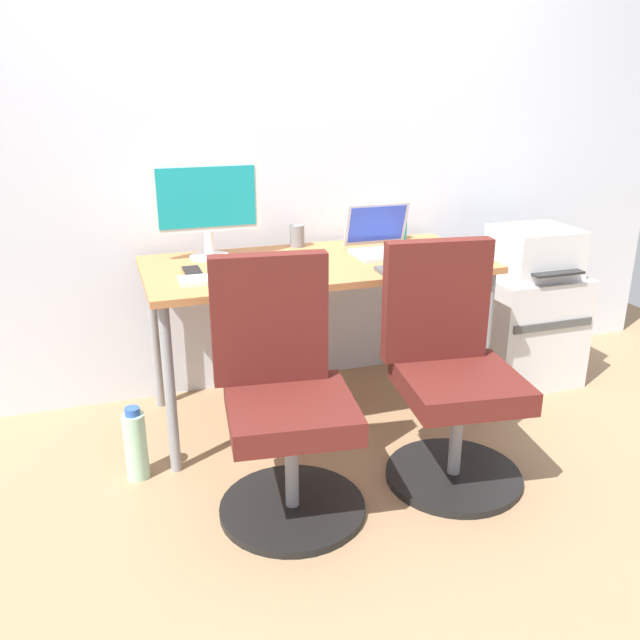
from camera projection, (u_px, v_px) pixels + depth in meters
ground_plane at (317, 411)px, 3.24m from camera, size 5.28×5.28×0.00m
back_wall at (287, 126)px, 3.18m from camera, size 4.40×0.04×2.60m
desk at (316, 276)px, 3.01m from camera, size 1.52×0.71×0.75m
office_chair_left at (284, 402)px, 2.40m from camera, size 0.54×0.54×0.94m
office_chair_right at (450, 377)px, 2.60m from camera, size 0.54×0.54×0.94m
side_cabinet at (526, 328)px, 3.50m from camera, size 0.50×0.42×0.58m
printer at (535, 252)px, 3.36m from camera, size 0.38×0.40×0.24m
water_bottle_on_floor at (136, 445)px, 2.65m from camera, size 0.09×0.09×0.31m
desktop_monitor at (207, 203)px, 2.96m from camera, size 0.48×0.18×0.43m
open_laptop at (383, 241)px, 3.12m from camera, size 0.31×0.28×0.22m
keyboard_by_monitor at (222, 278)px, 2.70m from camera, size 0.34×0.12×0.02m
keyboard_by_laptop at (416, 268)px, 2.84m from camera, size 0.34×0.12×0.02m
mouse_by_monitor at (429, 243)px, 3.25m from camera, size 0.06×0.10×0.03m
mouse_by_laptop at (451, 247)px, 3.17m from camera, size 0.06×0.10×0.03m
coffee_mug at (399, 230)px, 3.38m from camera, size 0.08×0.08×0.09m
pen_cup at (298, 236)px, 3.23m from camera, size 0.07×0.07×0.10m
phone_near_monitor at (192, 271)px, 2.82m from camera, size 0.07×0.14×0.01m
phone_near_laptop at (292, 262)px, 2.95m from camera, size 0.07×0.14×0.01m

